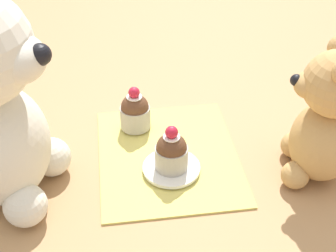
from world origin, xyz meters
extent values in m
plane|color=tan|center=(0.00, 0.00, 0.00)|extent=(4.00, 4.00, 0.00)
cube|color=#E0D166|center=(0.00, 0.00, 0.00)|extent=(0.24, 0.20, 0.01)
ellipsoid|color=silver|center=(-0.06, 0.17, 0.21)|extent=(0.08, 0.07, 0.05)
sphere|color=black|center=(-0.06, 0.14, 0.21)|extent=(0.02, 0.02, 0.02)
sphere|color=silver|center=(-0.10, 0.19, 0.03)|extent=(0.05, 0.05, 0.05)
sphere|color=silver|center=(-0.01, 0.16, 0.03)|extent=(0.05, 0.05, 0.05)
ellipsoid|color=tan|center=(-0.06, -0.20, 0.06)|extent=(0.12, 0.11, 0.11)
ellipsoid|color=tan|center=(-0.05, -0.17, 0.14)|extent=(0.05, 0.05, 0.03)
sphere|color=black|center=(-0.05, -0.15, 0.15)|extent=(0.02, 0.02, 0.02)
sphere|color=tan|center=(-0.02, -0.18, 0.02)|extent=(0.04, 0.04, 0.04)
sphere|color=tan|center=(-0.08, -0.16, 0.02)|extent=(0.04, 0.04, 0.04)
cylinder|color=#B2ADA3|center=(0.07, 0.04, 0.02)|extent=(0.05, 0.05, 0.04)
sphere|color=brown|center=(0.07, 0.04, 0.04)|extent=(0.04, 0.04, 0.04)
cylinder|color=white|center=(0.07, 0.04, 0.06)|extent=(0.02, 0.02, 0.00)
sphere|color=red|center=(0.07, 0.04, 0.07)|extent=(0.02, 0.02, 0.02)
cylinder|color=white|center=(-0.03, 0.00, 0.01)|extent=(0.08, 0.08, 0.01)
cylinder|color=#B2ADA3|center=(-0.03, 0.00, 0.03)|extent=(0.05, 0.05, 0.03)
sphere|color=brown|center=(-0.03, 0.00, 0.04)|extent=(0.04, 0.04, 0.04)
cylinder|color=white|center=(-0.03, 0.00, 0.06)|extent=(0.02, 0.02, 0.00)
sphere|color=red|center=(-0.03, 0.00, 0.07)|extent=(0.02, 0.02, 0.02)
camera|label=1|loc=(-0.51, 0.07, 0.45)|focal=50.00mm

